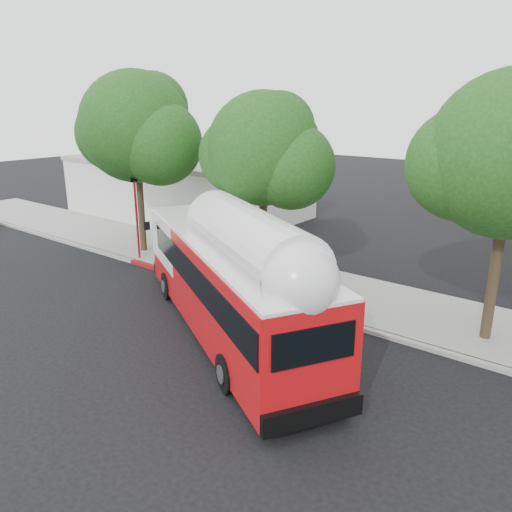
{
  "coord_description": "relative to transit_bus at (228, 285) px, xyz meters",
  "views": [
    {
      "loc": [
        12.43,
        -11.79,
        8.1
      ],
      "look_at": [
        0.92,
        3.0,
        2.29
      ],
      "focal_mm": 35.0,
      "sensor_mm": 36.0,
      "label": 1
    }
  ],
  "objects": [
    {
      "name": "red_curb_segment",
      "position": [
        -4.51,
        3.27,
        -1.82
      ],
      "size": [
        10.0,
        0.32,
        0.16
      ],
      "primitive_type": "cube",
      "color": "maroon",
      "rests_on": "ground"
    },
    {
      "name": "transit_bus",
      "position": [
        0.0,
        0.0,
        0.0
      ],
      "size": [
        13.08,
        8.89,
        4.06
      ],
      "rotation": [
        0.0,
        0.0,
        -0.52
      ],
      "color": "red",
      "rests_on": "ground"
    },
    {
      "name": "street_tree_left",
      "position": [
        -10.04,
        4.93,
        4.71
      ],
      "size": [
        6.67,
        5.8,
        9.74
      ],
      "color": "#2D2116",
      "rests_on": "ground"
    },
    {
      "name": "signal_pole",
      "position": [
        -9.56,
        3.77,
        0.38
      ],
      "size": [
        0.13,
        0.42,
        4.45
      ],
      "color": "#A31118",
      "rests_on": "ground"
    },
    {
      "name": "street_tree_mid",
      "position": [
        -2.11,
        5.43,
        4.01
      ],
      "size": [
        5.75,
        5.0,
        8.62
      ],
      "color": "#2D2116",
      "rests_on": "ground"
    },
    {
      "name": "sidewalk",
      "position": [
        -1.51,
        5.87,
        -1.82
      ],
      "size": [
        60.0,
        5.0,
        0.15
      ],
      "primitive_type": "cube",
      "color": "gray",
      "rests_on": "ground"
    },
    {
      "name": "curb_strip",
      "position": [
        -1.51,
        3.27,
        -1.82
      ],
      "size": [
        60.0,
        0.3,
        0.15
      ],
      "primitive_type": "cube",
      "color": "gray",
      "rests_on": "ground"
    },
    {
      "name": "low_commercial_bldg",
      "position": [
        -15.51,
        13.37,
        0.25
      ],
      "size": [
        16.2,
        10.2,
        4.25
      ],
      "color": "silver",
      "rests_on": "ground"
    },
    {
      "name": "ground",
      "position": [
        -1.51,
        -0.63,
        -1.9
      ],
      "size": [
        120.0,
        120.0,
        0.0
      ],
      "primitive_type": "plane",
      "color": "black",
      "rests_on": "ground"
    }
  ]
}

